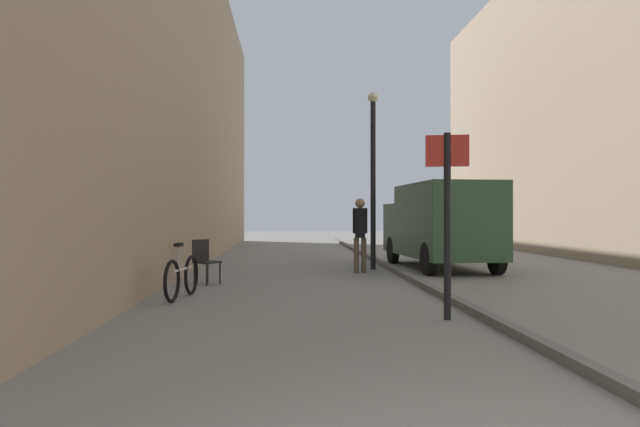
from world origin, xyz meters
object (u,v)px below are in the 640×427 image
object	(u,v)px
street_sign_post	(447,209)
cafe_chair_near_window	(204,258)
pedestrian_main_foreground	(360,230)
lamp_post	(373,168)
bicycle_leaning	(182,277)
delivery_van	(440,223)

from	to	relation	value
street_sign_post	cafe_chair_near_window	world-z (taller)	street_sign_post
pedestrian_main_foreground	lamp_post	bearing A→B (deg)	66.68
bicycle_leaning	cafe_chair_near_window	world-z (taller)	bicycle_leaning
pedestrian_main_foreground	lamp_post	distance (m)	1.94
lamp_post	bicycle_leaning	size ratio (longest dim) A/B	2.71
pedestrian_main_foreground	cafe_chair_near_window	world-z (taller)	pedestrian_main_foreground
street_sign_post	bicycle_leaning	world-z (taller)	street_sign_post
pedestrian_main_foreground	bicycle_leaning	distance (m)	5.92
street_sign_post	cafe_chair_near_window	distance (m)	6.13
lamp_post	delivery_van	bearing A→B (deg)	6.34
street_sign_post	lamp_post	xyz separation A→B (m)	(0.07, 7.89, 1.18)
cafe_chair_near_window	street_sign_post	bearing A→B (deg)	81.02
street_sign_post	cafe_chair_near_window	bearing A→B (deg)	-38.00
cafe_chair_near_window	lamp_post	bearing A→B (deg)	169.46
bicycle_leaning	pedestrian_main_foreground	bearing A→B (deg)	60.04
lamp_post	bicycle_leaning	xyz separation A→B (m)	(-4.12, -5.53, -2.34)
pedestrian_main_foreground	cafe_chair_near_window	xyz separation A→B (m)	(-3.58, -2.39, -0.54)
street_sign_post	cafe_chair_near_window	size ratio (longest dim) A/B	2.77
lamp_post	bicycle_leaning	bearing A→B (deg)	-126.69
delivery_van	lamp_post	size ratio (longest dim) A/B	1.14
pedestrian_main_foreground	street_sign_post	bearing A→B (deg)	-83.81
cafe_chair_near_window	delivery_van	bearing A→B (deg)	160.87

